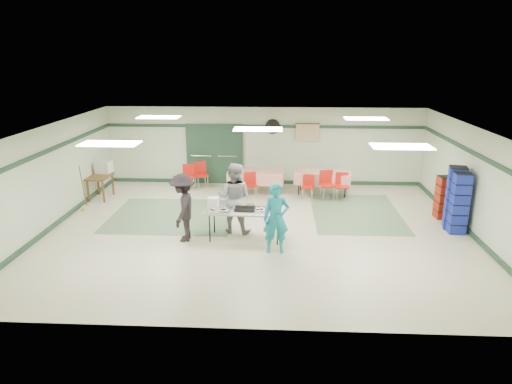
{
  "coord_description": "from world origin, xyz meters",
  "views": [
    {
      "loc": [
        0.52,
        -11.21,
        4.52
      ],
      "look_at": [
        -0.03,
        -0.3,
        1.15
      ],
      "focal_mm": 32.0,
      "sensor_mm": 36.0,
      "label": 1
    }
  ],
  "objects_px": {
    "volunteer_dark": "(183,208)",
    "crate_stack_blue_b": "(459,203)",
    "crate_stack_blue_a": "(455,198)",
    "printer_table": "(100,179)",
    "office_printer": "(104,167)",
    "broom": "(83,187)",
    "chair_d": "(251,183)",
    "dining_table_a": "(323,177)",
    "serving_table": "(245,212)",
    "crate_stack_red": "(443,197)",
    "dining_table_b": "(256,176)",
    "chair_a": "(327,182)",
    "chair_loose_b": "(189,174)",
    "volunteer_grey": "(234,198)",
    "chair_b": "(308,184)",
    "chair_loose_a": "(201,172)",
    "chair_c": "(342,183)",
    "volunteer_teal": "(276,219)"
  },
  "relations": [
    {
      "from": "volunteer_dark",
      "to": "chair_loose_a",
      "type": "xyz_separation_m",
      "value": [
        -0.34,
        4.56,
        -0.29
      ]
    },
    {
      "from": "chair_c",
      "to": "crate_stack_blue_b",
      "type": "height_order",
      "value": "crate_stack_blue_b"
    },
    {
      "from": "volunteer_teal",
      "to": "chair_a",
      "type": "bearing_deg",
      "value": 63.42
    },
    {
      "from": "dining_table_b",
      "to": "office_printer",
      "type": "xyz_separation_m",
      "value": [
        -4.93,
        -0.45,
        0.36
      ]
    },
    {
      "from": "volunteer_grey",
      "to": "chair_a",
      "type": "distance_m",
      "value": 3.95
    },
    {
      "from": "dining_table_a",
      "to": "volunteer_grey",
      "type": "bearing_deg",
      "value": -117.82
    },
    {
      "from": "crate_stack_blue_a",
      "to": "office_printer",
      "type": "distance_m",
      "value": 10.6
    },
    {
      "from": "crate_stack_blue_a",
      "to": "printer_table",
      "type": "relative_size",
      "value": 1.74
    },
    {
      "from": "chair_b",
      "to": "chair_loose_b",
      "type": "distance_m",
      "value": 4.09
    },
    {
      "from": "volunteer_dark",
      "to": "chair_b",
      "type": "bearing_deg",
      "value": 136.78
    },
    {
      "from": "volunteer_grey",
      "to": "chair_d",
      "type": "bearing_deg",
      "value": -82.73
    },
    {
      "from": "volunteer_teal",
      "to": "crate_stack_red",
      "type": "relative_size",
      "value": 1.37
    },
    {
      "from": "chair_loose_a",
      "to": "chair_d",
      "type": "bearing_deg",
      "value": -55.33
    },
    {
      "from": "chair_b",
      "to": "office_printer",
      "type": "distance_m",
      "value": 6.64
    },
    {
      "from": "printer_table",
      "to": "broom",
      "type": "relative_size",
      "value": 0.72
    },
    {
      "from": "crate_stack_blue_b",
      "to": "chair_c",
      "type": "bearing_deg",
      "value": 134.35
    },
    {
      "from": "broom",
      "to": "chair_a",
      "type": "bearing_deg",
      "value": -3.12
    },
    {
      "from": "chair_d",
      "to": "crate_stack_red",
      "type": "xyz_separation_m",
      "value": [
        5.52,
        -1.58,
        0.1
      ]
    },
    {
      "from": "dining_table_a",
      "to": "crate_stack_blue_a",
      "type": "height_order",
      "value": "crate_stack_blue_a"
    },
    {
      "from": "dining_table_b",
      "to": "crate_stack_blue_b",
      "type": "relative_size",
      "value": 1.15
    },
    {
      "from": "volunteer_grey",
      "to": "chair_c",
      "type": "xyz_separation_m",
      "value": [
        3.14,
        2.89,
        -0.39
      ]
    },
    {
      "from": "serving_table",
      "to": "dining_table_a",
      "type": "height_order",
      "value": "dining_table_a"
    },
    {
      "from": "chair_b",
      "to": "chair_loose_a",
      "type": "xyz_separation_m",
      "value": [
        -3.61,
        1.06,
        0.08
      ]
    },
    {
      "from": "crate_stack_blue_a",
      "to": "printer_table",
      "type": "bearing_deg",
      "value": 168.59
    },
    {
      "from": "crate_stack_blue_a",
      "to": "printer_table",
      "type": "height_order",
      "value": "crate_stack_blue_a"
    },
    {
      "from": "serving_table",
      "to": "chair_c",
      "type": "bearing_deg",
      "value": 52.0
    },
    {
      "from": "chair_b",
      "to": "office_printer",
      "type": "height_order",
      "value": "office_printer"
    },
    {
      "from": "chair_c",
      "to": "chair_loose_a",
      "type": "bearing_deg",
      "value": 169.47
    },
    {
      "from": "volunteer_dark",
      "to": "crate_stack_blue_b",
      "type": "xyz_separation_m",
      "value": [
        6.96,
        0.84,
        -0.04
      ]
    },
    {
      "from": "dining_table_b",
      "to": "crate_stack_red",
      "type": "relative_size",
      "value": 1.53
    },
    {
      "from": "chair_c",
      "to": "printer_table",
      "type": "relative_size",
      "value": 0.89
    },
    {
      "from": "office_printer",
      "to": "volunteer_dark",
      "type": "bearing_deg",
      "value": -43.24
    },
    {
      "from": "volunteer_dark",
      "to": "dining_table_b",
      "type": "height_order",
      "value": "volunteer_dark"
    },
    {
      "from": "chair_a",
      "to": "serving_table",
      "type": "bearing_deg",
      "value": -135.42
    },
    {
      "from": "dining_table_a",
      "to": "chair_loose_b",
      "type": "bearing_deg",
      "value": -174.64
    },
    {
      "from": "serving_table",
      "to": "crate_stack_blue_a",
      "type": "xyz_separation_m",
      "value": [
        5.45,
        0.98,
        0.12
      ]
    },
    {
      "from": "crate_stack_red",
      "to": "printer_table",
      "type": "height_order",
      "value": "crate_stack_red"
    },
    {
      "from": "volunteer_dark",
      "to": "crate_stack_red",
      "type": "bearing_deg",
      "value": 105.35
    },
    {
      "from": "crate_stack_blue_a",
      "to": "office_printer",
      "type": "relative_size",
      "value": 3.58
    },
    {
      "from": "chair_d",
      "to": "chair_loose_a",
      "type": "distance_m",
      "value": 2.07
    },
    {
      "from": "chair_loose_a",
      "to": "crate_stack_blue_b",
      "type": "relative_size",
      "value": 0.56
    },
    {
      "from": "chair_b",
      "to": "chair_c",
      "type": "bearing_deg",
      "value": 12.11
    },
    {
      "from": "chair_d",
      "to": "dining_table_a",
      "type": "bearing_deg",
      "value": 0.4
    },
    {
      "from": "chair_a",
      "to": "office_printer",
      "type": "distance_m",
      "value": 7.22
    },
    {
      "from": "chair_loose_a",
      "to": "serving_table",
      "type": "bearing_deg",
      "value": -92.0
    },
    {
      "from": "volunteer_teal",
      "to": "dining_table_b",
      "type": "distance_m",
      "value": 4.74
    },
    {
      "from": "crate_stack_blue_b",
      "to": "dining_table_b",
      "type": "bearing_deg",
      "value": 148.89
    },
    {
      "from": "volunteer_teal",
      "to": "printer_table",
      "type": "xyz_separation_m",
      "value": [
        -5.63,
        3.83,
        -0.18
      ]
    },
    {
      "from": "crate_stack_blue_a",
      "to": "volunteer_teal",
      "type": "bearing_deg",
      "value": -159.49
    },
    {
      "from": "volunteer_dark",
      "to": "dining_table_a",
      "type": "height_order",
      "value": "volunteer_dark"
    }
  ]
}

